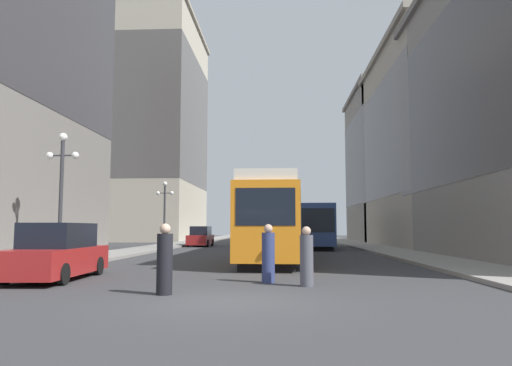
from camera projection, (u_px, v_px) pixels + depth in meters
The scene contains 15 objects.
ground_plane at pixel (226, 301), 10.94m from camera, with size 200.00×200.00×0.00m, color #38383A.
sidewalk_left at pixel (185, 243), 51.16m from camera, with size 3.13×120.00×0.15m, color gray.
sidewalk_right at pixel (353, 243), 50.29m from camera, with size 3.13×120.00×0.15m, color gray.
streetcar at pixel (273, 219), 25.02m from camera, with size 2.93×14.83×3.89m.
transit_bus at pixel (315, 225), 39.72m from camera, with size 2.94×11.36×3.45m.
parked_car_left_near at pixel (57, 253), 15.67m from camera, with size 2.04×5.04×1.82m.
parked_car_left_mid at pixel (201, 237), 44.01m from camera, with size 1.93×4.69×1.82m.
pedestrian_crossing_near at pixel (268, 255), 14.77m from camera, with size 0.40×0.40×1.77m.
pedestrian_crossing_far at pixel (165, 261), 12.09m from camera, with size 0.40×0.40×1.77m.
pedestrian_on_sidewalk at pixel (307, 258), 13.82m from camera, with size 0.38×0.38×1.70m.
lamp_post_left_near at pixel (62, 177), 20.21m from camera, with size 1.41×0.36×5.51m.
lamp_post_left_far at pixel (165, 204), 38.28m from camera, with size 1.41×0.36×5.20m.
building_left_midblock at pixel (140, 128), 67.78m from camera, with size 16.35×21.61×30.46m.
building_right_corner at pixel (461, 144), 43.22m from camera, with size 14.78×19.78×17.91m.
building_right_midblock at pixel (396, 164), 59.19m from camera, with size 10.78×15.85×18.39m.
Camera 1 is at (1.24, -11.09, 1.65)m, focal length 33.92 mm.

